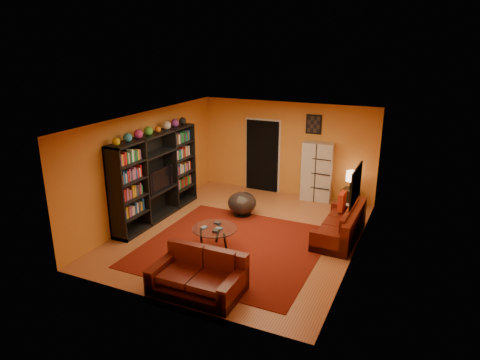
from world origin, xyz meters
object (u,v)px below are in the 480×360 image
at_px(sofa, 343,226).
at_px(loveseat, 200,275).
at_px(entertainment_unit, 156,177).
at_px(coffee_table, 215,230).
at_px(bowl_chair, 242,203).
at_px(tv, 158,179).
at_px(storage_cabinet, 317,172).
at_px(side_table, 350,198).
at_px(table_lamp, 352,177).

distance_m(sofa, loveseat, 3.62).
relative_size(entertainment_unit, sofa, 1.52).
distance_m(coffee_table, bowl_chair, 1.93).
distance_m(tv, loveseat, 3.54).
bearing_deg(bowl_chair, storage_cabinet, 52.66).
relative_size(entertainment_unit, bowl_chair, 4.16).
relative_size(tv, sofa, 0.48).
bearing_deg(storage_cabinet, bowl_chair, -132.48).
bearing_deg(storage_cabinet, loveseat, -102.47).
bearing_deg(side_table, entertainment_unit, -148.11).
bearing_deg(loveseat, coffee_table, 17.52).
relative_size(coffee_table, storage_cabinet, 0.59).
distance_m(bowl_chair, side_table, 2.87).
xyz_separation_m(entertainment_unit, table_lamp, (4.19, 2.61, -0.20)).
bearing_deg(sofa, storage_cabinet, 120.43).
height_order(coffee_table, table_lamp, table_lamp).
height_order(entertainment_unit, side_table, entertainment_unit).
bearing_deg(tv, table_lamp, -57.69).
height_order(bowl_chair, side_table, bowl_chair).
bearing_deg(coffee_table, tv, 155.45).
bearing_deg(side_table, storage_cabinet, 168.80).
relative_size(tv, coffee_table, 1.00).
bearing_deg(table_lamp, tv, -147.69).
bearing_deg(entertainment_unit, bowl_chair, 28.03).
relative_size(tv, storage_cabinet, 0.58).
bearing_deg(loveseat, table_lamp, -18.37).
xyz_separation_m(storage_cabinet, table_lamp, (0.97, -0.19, 0.04)).
xyz_separation_m(bowl_chair, side_table, (2.36, 1.63, -0.06)).
bearing_deg(side_table, sofa, -83.60).
bearing_deg(tv, bowl_chair, -61.04).
height_order(coffee_table, bowl_chair, bowl_chair).
height_order(tv, bowl_chair, tv).
height_order(entertainment_unit, storage_cabinet, entertainment_unit).
relative_size(entertainment_unit, table_lamp, 6.14).
xyz_separation_m(side_table, table_lamp, (-0.00, -0.00, 0.60)).
distance_m(sofa, storage_cabinet, 2.47).
xyz_separation_m(entertainment_unit, bowl_chair, (1.84, 0.98, -0.74)).
distance_m(entertainment_unit, sofa, 4.53).
relative_size(loveseat, storage_cabinet, 0.98).
distance_m(entertainment_unit, side_table, 5.00).
bearing_deg(entertainment_unit, storage_cabinet, 40.95).
distance_m(entertainment_unit, loveseat, 3.60).
bearing_deg(side_table, tv, -147.69).
distance_m(storage_cabinet, side_table, 1.13).
bearing_deg(side_table, loveseat, -108.05).
bearing_deg(sofa, side_table, 97.53).
bearing_deg(coffee_table, entertainment_unit, 155.72).
height_order(tv, sofa, tv).
relative_size(loveseat, table_lamp, 3.22).
height_order(sofa, table_lamp, table_lamp).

